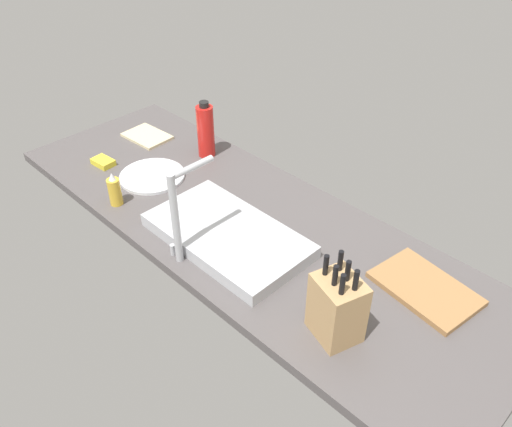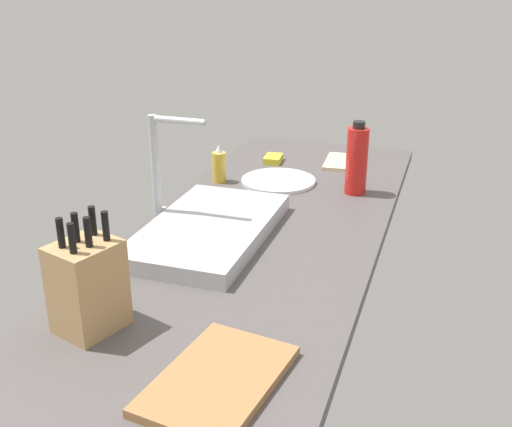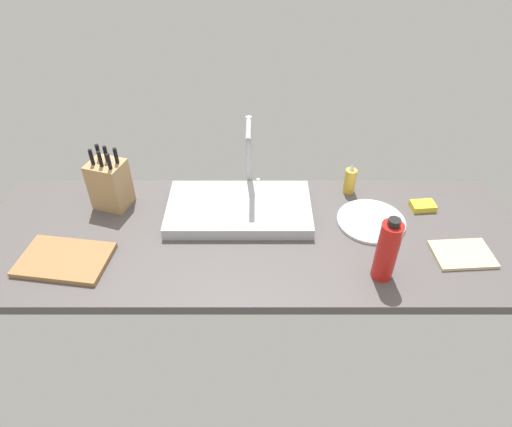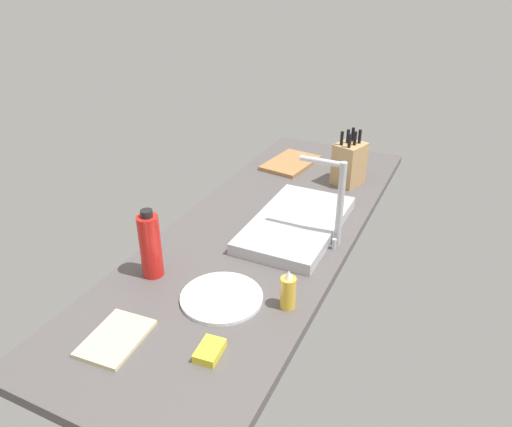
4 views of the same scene
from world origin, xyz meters
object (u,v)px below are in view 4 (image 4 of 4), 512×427
object	(u,v)px
knife_block	(349,163)
water_bottle	(150,245)
dish_towel	(116,338)
faucet	(336,196)
cutting_board	(291,163)
dish_sponge	(210,351)
sink_basin	(297,224)
dinner_plate	(222,297)
soap_bottle	(288,291)

from	to	relation	value
knife_block	water_bottle	size ratio (longest dim) A/B	1.05
water_bottle	dish_towel	world-z (taller)	water_bottle
faucet	cutting_board	size ratio (longest dim) A/B	1.08
cutting_board	dish_towel	distance (cm)	134.85
knife_block	cutting_board	world-z (taller)	knife_block
faucet	dish_sponge	xyz separation A→B (cm)	(66.71, -12.04, -17.69)
sink_basin	cutting_board	world-z (taller)	sink_basin
knife_block	dish_sponge	size ratio (longest dim) A/B	2.77
cutting_board	dish_towel	xyz separation A→B (cm)	(134.82, 2.86, -0.30)
knife_block	dinner_plate	xyz separation A→B (cm)	(97.89, -11.08, -9.14)
sink_basin	knife_block	world-z (taller)	knife_block
dish_sponge	sink_basin	bearing A→B (deg)	-177.49
faucet	cutting_board	world-z (taller)	faucet
soap_bottle	dinner_plate	xyz separation A→B (cm)	(5.30, -19.41, -5.02)
faucet	dinner_plate	distance (cm)	52.86
cutting_board	dinner_plate	bearing A→B (deg)	10.72
sink_basin	soap_bottle	xyz separation A→B (cm)	(43.78, 14.15, 3.38)
dish_sponge	dinner_plate	bearing A→B (deg)	-158.76
knife_block	dish_towel	xyz separation A→B (cm)	(125.68, -28.49, -9.14)
faucet	dish_sponge	distance (cm)	70.06
dish_towel	dish_sponge	xyz separation A→B (cm)	(-6.29, 25.76, 0.60)
knife_block	water_bottle	distance (cm)	103.06
water_bottle	dish_towel	xyz separation A→B (cm)	(29.68, 8.96, -10.46)
sink_basin	dish_sponge	world-z (taller)	sink_basin
sink_basin	dish_towel	size ratio (longest dim) A/B	2.74
soap_bottle	dinner_plate	distance (cm)	20.74
soap_bottle	water_bottle	bearing A→B (deg)	-85.73
knife_block	dish_towel	bearing A→B (deg)	5.01
faucet	cutting_board	bearing A→B (deg)	-146.66
sink_basin	dish_towel	xyz separation A→B (cm)	(76.87, -22.67, -1.64)
cutting_board	water_bottle	size ratio (longest dim) A/B	1.25
knife_block	dinner_plate	world-z (taller)	knife_block
faucet	soap_bottle	bearing A→B (deg)	-1.42
knife_block	soap_bottle	bearing A→B (deg)	22.93
sink_basin	soap_bottle	distance (cm)	46.13
sink_basin	faucet	distance (cm)	22.83
dinner_plate	dish_towel	distance (cm)	32.80
sink_basin	dinner_plate	distance (cm)	49.38
knife_block	soap_bottle	xyz separation A→B (cm)	(92.59, 8.33, -4.13)
soap_bottle	dish_towel	xyz separation A→B (cm)	(33.10, -36.82, -5.02)
sink_basin	knife_block	distance (cm)	49.73
knife_block	dish_towel	size ratio (longest dim) A/B	1.26
soap_bottle	dish_sponge	xyz separation A→B (cm)	(26.80, -11.05, -4.42)
soap_bottle	water_bottle	world-z (taller)	water_bottle
water_bottle	knife_block	bearing A→B (deg)	158.69
faucet	dish_towel	bearing A→B (deg)	-27.38
faucet	soap_bottle	world-z (taller)	faucet
knife_block	water_bottle	bearing A→B (deg)	-3.53
soap_bottle	dish_sponge	world-z (taller)	soap_bottle
dinner_plate	dish_sponge	size ratio (longest dim) A/B	2.80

